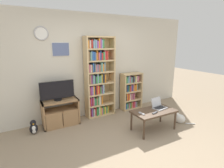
{
  "coord_description": "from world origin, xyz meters",
  "views": [
    {
      "loc": [
        -1.71,
        -2.21,
        1.9
      ],
      "look_at": [
        0.1,
        1.07,
        1.0
      ],
      "focal_mm": 28.0,
      "sensor_mm": 36.0,
      "label": 1
    }
  ],
  "objects_px": {
    "television": "(57,91)",
    "bookshelf_tall": "(98,78)",
    "coffee_table": "(154,113)",
    "remote_far_from_laptop": "(142,113)",
    "tv_stand": "(61,112)",
    "penguin_figurine": "(34,128)",
    "laptop": "(158,105)",
    "cat": "(180,118)",
    "bookshelf_short": "(130,91)",
    "remote_near_laptop": "(155,113)"
  },
  "relations": [
    {
      "from": "television",
      "to": "bookshelf_tall",
      "type": "distance_m",
      "value": 1.06
    },
    {
      "from": "coffee_table",
      "to": "remote_far_from_laptop",
      "type": "relative_size",
      "value": 5.87
    },
    {
      "from": "tv_stand",
      "to": "penguin_figurine",
      "type": "distance_m",
      "value": 0.65
    },
    {
      "from": "bookshelf_tall",
      "to": "penguin_figurine",
      "type": "distance_m",
      "value": 1.85
    },
    {
      "from": "bookshelf_tall",
      "to": "laptop",
      "type": "xyz_separation_m",
      "value": [
        0.93,
        -1.25,
        -0.5
      ]
    },
    {
      "from": "bookshelf_tall",
      "to": "tv_stand",
      "type": "bearing_deg",
      "value": -174.27
    },
    {
      "from": "bookshelf_tall",
      "to": "laptop",
      "type": "distance_m",
      "value": 1.64
    },
    {
      "from": "cat",
      "to": "bookshelf_short",
      "type": "bearing_deg",
      "value": 77.87
    },
    {
      "from": "coffee_table",
      "to": "remote_near_laptop",
      "type": "height_order",
      "value": "remote_near_laptop"
    },
    {
      "from": "remote_far_from_laptop",
      "to": "bookshelf_short",
      "type": "bearing_deg",
      "value": -119.85
    },
    {
      "from": "cat",
      "to": "laptop",
      "type": "bearing_deg",
      "value": 135.06
    },
    {
      "from": "laptop",
      "to": "remote_near_laptop",
      "type": "xyz_separation_m",
      "value": [
        -0.28,
        -0.2,
        -0.05
      ]
    },
    {
      "from": "tv_stand",
      "to": "remote_far_from_laptop",
      "type": "relative_size",
      "value": 4.96
    },
    {
      "from": "bookshelf_short",
      "to": "cat",
      "type": "bearing_deg",
      "value": -69.89
    },
    {
      "from": "bookshelf_short",
      "to": "coffee_table",
      "type": "bearing_deg",
      "value": -101.99
    },
    {
      "from": "television",
      "to": "remote_far_from_laptop",
      "type": "bearing_deg",
      "value": -41.11
    },
    {
      "from": "bookshelf_tall",
      "to": "remote_near_laptop",
      "type": "height_order",
      "value": "bookshelf_tall"
    },
    {
      "from": "bookshelf_short",
      "to": "laptop",
      "type": "distance_m",
      "value": 1.25
    },
    {
      "from": "coffee_table",
      "to": "penguin_figurine",
      "type": "xyz_separation_m",
      "value": [
        -2.35,
        1.08,
        -0.26
      ]
    },
    {
      "from": "remote_near_laptop",
      "to": "cat",
      "type": "bearing_deg",
      "value": 78.54
    },
    {
      "from": "tv_stand",
      "to": "remote_near_laptop",
      "type": "relative_size",
      "value": 4.88
    },
    {
      "from": "television",
      "to": "bookshelf_tall",
      "type": "height_order",
      "value": "bookshelf_tall"
    },
    {
      "from": "coffee_table",
      "to": "remote_near_laptop",
      "type": "relative_size",
      "value": 5.76
    },
    {
      "from": "penguin_figurine",
      "to": "laptop",
      "type": "bearing_deg",
      "value": -21.48
    },
    {
      "from": "coffee_table",
      "to": "remote_far_from_laptop",
      "type": "bearing_deg",
      "value": -177.78
    },
    {
      "from": "bookshelf_tall",
      "to": "cat",
      "type": "height_order",
      "value": "bookshelf_tall"
    },
    {
      "from": "cat",
      "to": "penguin_figurine",
      "type": "bearing_deg",
      "value": 127.87
    },
    {
      "from": "television",
      "to": "remote_far_from_laptop",
      "type": "height_order",
      "value": "television"
    },
    {
      "from": "bookshelf_tall",
      "to": "remote_far_from_laptop",
      "type": "height_order",
      "value": "bookshelf_tall"
    },
    {
      "from": "tv_stand",
      "to": "remote_far_from_laptop",
      "type": "xyz_separation_m",
      "value": [
        1.39,
        -1.24,
        0.15
      ]
    },
    {
      "from": "television",
      "to": "penguin_figurine",
      "type": "distance_m",
      "value": 0.92
    },
    {
      "from": "remote_near_laptop",
      "to": "remote_far_from_laptop",
      "type": "relative_size",
      "value": 1.02
    },
    {
      "from": "bookshelf_short",
      "to": "laptop",
      "type": "height_order",
      "value": "bookshelf_short"
    },
    {
      "from": "television",
      "to": "coffee_table",
      "type": "bearing_deg",
      "value": -34.74
    },
    {
      "from": "remote_far_from_laptop",
      "to": "penguin_figurine",
      "type": "bearing_deg",
      "value": -33.29
    },
    {
      "from": "laptop",
      "to": "television",
      "type": "bearing_deg",
      "value": 140.84
    },
    {
      "from": "remote_far_from_laptop",
      "to": "cat",
      "type": "xyz_separation_m",
      "value": [
        1.14,
        -0.04,
        -0.35
      ]
    },
    {
      "from": "bookshelf_tall",
      "to": "television",
      "type": "bearing_deg",
      "value": -174.75
    },
    {
      "from": "tv_stand",
      "to": "remote_near_laptop",
      "type": "xyz_separation_m",
      "value": [
        1.65,
        -1.35,
        0.15
      ]
    },
    {
      "from": "television",
      "to": "remote_near_laptop",
      "type": "xyz_separation_m",
      "value": [
        1.69,
        -1.35,
        -0.38
      ]
    },
    {
      "from": "bookshelf_tall",
      "to": "cat",
      "type": "distance_m",
      "value": 2.24
    },
    {
      "from": "bookshelf_tall",
      "to": "remote_near_laptop",
      "type": "bearing_deg",
      "value": -65.78
    },
    {
      "from": "laptop",
      "to": "remote_far_from_laptop",
      "type": "relative_size",
      "value": 2.13
    },
    {
      "from": "tv_stand",
      "to": "remote_near_laptop",
      "type": "distance_m",
      "value": 2.14
    },
    {
      "from": "bookshelf_tall",
      "to": "bookshelf_short",
      "type": "xyz_separation_m",
      "value": [
        1.02,
        -0.0,
        -0.48
      ]
    },
    {
      "from": "tv_stand",
      "to": "cat",
      "type": "relative_size",
      "value": 2.08
    },
    {
      "from": "television",
      "to": "remote_near_laptop",
      "type": "bearing_deg",
      "value": -38.62
    },
    {
      "from": "bookshelf_tall",
      "to": "laptop",
      "type": "relative_size",
      "value": 5.88
    },
    {
      "from": "television",
      "to": "coffee_table",
      "type": "height_order",
      "value": "television"
    },
    {
      "from": "remote_far_from_laptop",
      "to": "bookshelf_tall",
      "type": "bearing_deg",
      "value": -78.6
    }
  ]
}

